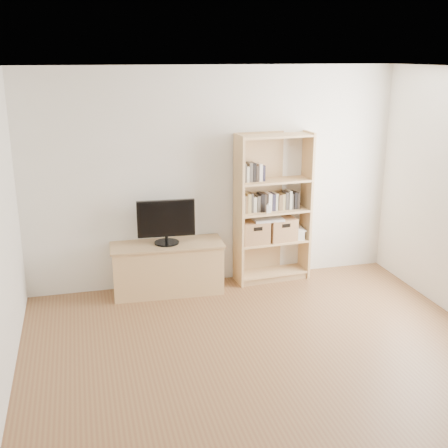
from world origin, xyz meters
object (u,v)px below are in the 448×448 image
object	(u,v)px
bookshelf	(273,208)
television	(166,222)
baby_monitor	(269,209)
basket_right	(281,229)
tv_stand	(168,269)
laptop	(268,219)
basket_left	(254,232)

from	to	relation	value
bookshelf	television	distance (m)	1.33
bookshelf	baby_monitor	xyz separation A→B (m)	(-0.09, -0.11, 0.03)
bookshelf	basket_right	bearing A→B (deg)	-2.60
tv_stand	bookshelf	xyz separation A→B (m)	(1.32, 0.07, 0.63)
laptop	television	bearing A→B (deg)	-176.48
baby_monitor	basket_left	distance (m)	0.35
basket_left	laptop	world-z (taller)	laptop
basket_right	laptop	size ratio (longest dim) A/B	0.93
basket_right	laptop	world-z (taller)	laptop
television	baby_monitor	xyz separation A→B (m)	(1.23, -0.03, 0.08)
television	basket_right	xyz separation A→B (m)	(1.44, 0.08, -0.22)
tv_stand	laptop	bearing A→B (deg)	5.05
tv_stand	television	distance (m)	0.58
bookshelf	basket_left	xyz separation A→B (m)	(-0.24, -0.02, -0.27)
baby_monitor	basket_right	world-z (taller)	baby_monitor
television	basket_left	world-z (taller)	television
tv_stand	basket_left	distance (m)	1.14
tv_stand	basket_left	bearing A→B (deg)	5.50
basket_left	laptop	bearing A→B (deg)	-3.27
basket_right	basket_left	bearing A→B (deg)	177.44
basket_right	bookshelf	bearing A→B (deg)	174.83
baby_monitor	basket_left	size ratio (longest dim) A/B	0.30
bookshelf	baby_monitor	world-z (taller)	bookshelf
television	laptop	xyz separation A→B (m)	(1.25, 0.05, -0.07)
baby_monitor	basket_left	xyz separation A→B (m)	(-0.15, 0.09, -0.30)
tv_stand	laptop	distance (m)	1.35
basket_left	basket_right	distance (m)	0.36
bookshelf	baby_monitor	distance (m)	0.15
baby_monitor	laptop	size ratio (longest dim) A/B	0.27
television	basket_left	xyz separation A→B (m)	(1.08, 0.05, -0.22)
bookshelf	television	size ratio (longest dim) A/B	2.76
bookshelf	laptop	bearing A→B (deg)	-166.48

